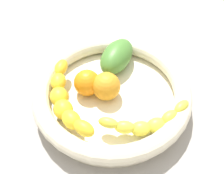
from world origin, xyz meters
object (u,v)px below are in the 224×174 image
Objects in this scene: banana_draped_right at (65,100)px; mango_green at (117,56)px; orange_mid_left at (106,86)px; banana_draped_left at (148,122)px; fruit_bowl at (112,93)px; orange_front at (87,83)px.

mango_green is (14.33, -11.09, -0.06)cm from banana_draped_right.
orange_mid_left reaches higher than banana_draped_right.
banana_draped_right is 1.73× the size of mango_green.
banana_draped_right is at bearing 74.36° from banana_draped_left.
mango_green reaches higher than banana_draped_left.
banana_draped_left is at bearing -140.71° from fruit_bowl.
orange_front is (5.30, -4.34, -0.23)cm from banana_draped_right.
banana_draped_right reaches higher than banana_draped_left.
mango_green is at bearing -36.76° from orange_front.
mango_green is (19.24, 6.44, 0.59)cm from banana_draped_left.
orange_mid_left is at bearing 43.99° from banana_draped_left.
orange_front is at bearing -39.33° from banana_draped_right.
banana_draped_left is at bearing -136.01° from orange_mid_left.
banana_draped_left is at bearing -161.50° from mango_green.
banana_draped_right is (4.91, 17.52, 0.65)cm from banana_draped_left.
fruit_bowl is 1.68× the size of banana_draped_right.
fruit_bowl is at bearing -67.59° from banana_draped_right.
banana_draped_left is at bearing -105.64° from banana_draped_right.
banana_draped_left is 3.04× the size of orange_mid_left.
mango_green is (9.03, -6.74, 0.17)cm from orange_front.
orange_mid_left reaches higher than orange_front.
banana_draped_right is 3.34× the size of orange_mid_left.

